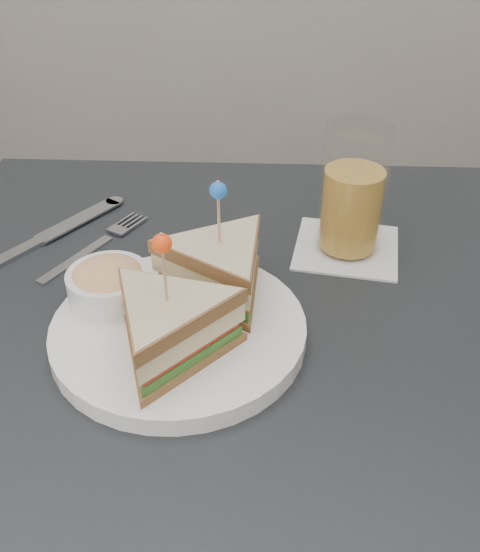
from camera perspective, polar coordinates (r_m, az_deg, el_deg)
name	(u,v)px	position (r m, az deg, el deg)	size (l,w,h in m)	color
table	(231,369)	(0.73, -0.83, -8.61)	(0.80, 0.80, 0.75)	black
plate_meal	(183,302)	(0.63, -5.29, -2.44)	(0.33, 0.33, 0.16)	white
cutlery_fork	(99,243)	(0.82, -12.94, 2.96)	(0.11, 0.17, 0.01)	#B7BBC2
cutlery_knife	(46,237)	(0.84, -17.56, 3.43)	(0.16, 0.22, 0.01)	#B5BBC0
drink_set	(352,198)	(0.76, 10.37, 7.11)	(0.15, 0.15, 0.16)	silver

